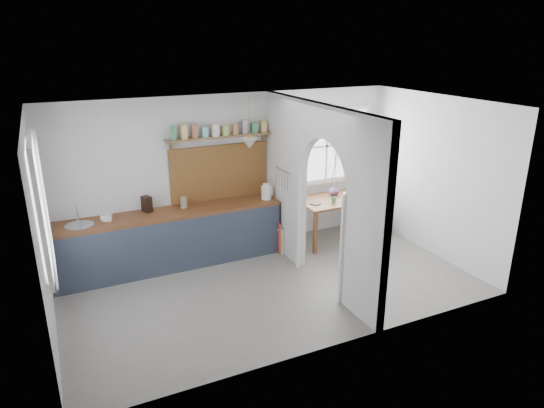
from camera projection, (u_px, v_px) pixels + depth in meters
name	position (u px, v px, depth m)	size (l,w,h in m)	color
floor	(273.00, 286.00, 7.05)	(5.80, 3.20, 0.01)	slate
ceiling	(273.00, 106.00, 6.20)	(5.80, 3.20, 0.01)	silver
walls	(273.00, 202.00, 6.62)	(5.81, 3.21, 2.60)	silver
partition	(315.00, 184.00, 6.91)	(0.12, 3.20, 2.60)	silver
kitchen_window	(38.00, 208.00, 5.35)	(0.10, 1.16, 1.50)	white
nook_window	(327.00, 146.00, 8.59)	(1.76, 0.10, 1.30)	white
counter	(171.00, 238.00, 7.58)	(3.50, 0.60, 0.90)	brown
sink	(79.00, 226.00, 6.89)	(0.40, 0.40, 0.02)	silver
backsplash	(220.00, 172.00, 7.87)	(1.65, 0.03, 0.90)	brown
shelf	(220.00, 133.00, 7.58)	(1.75, 0.20, 0.21)	olive
pendant_lamp	(250.00, 143.00, 7.48)	(0.26, 0.26, 0.16)	#F2E8CF
utensil_rail	(283.00, 171.00, 7.59)	(0.02, 0.02, 0.50)	silver
dining_table	(333.00, 220.00, 8.52)	(1.24, 0.83, 0.78)	brown
chair_left	(283.00, 224.00, 8.18)	(0.40, 0.40, 0.88)	silver
chair_right	(373.00, 208.00, 8.93)	(0.41, 0.41, 0.90)	silver
kettle	(266.00, 191.00, 7.96)	(0.22, 0.18, 0.26)	white
mug_a	(109.00, 218.00, 7.01)	(0.11, 0.11, 0.10)	white
mug_b	(105.00, 218.00, 6.99)	(0.14, 0.14, 0.11)	white
knife_block	(147.00, 204.00, 7.38)	(0.11, 0.16, 0.24)	black
jar	(184.00, 202.00, 7.56)	(0.11, 0.11, 0.17)	gray
towel_magenta	(279.00, 238.00, 8.03)	(0.02, 0.03, 0.54)	#BC1C44
towel_orange	(280.00, 240.00, 8.00)	(0.02, 0.03, 0.55)	orange
bowl	(354.00, 196.00, 8.42)	(0.33, 0.33, 0.08)	silver
table_cup	(333.00, 200.00, 8.19)	(0.10, 0.10, 0.09)	#539356
plate	(315.00, 203.00, 8.15)	(0.20, 0.20, 0.02)	black
vase	(334.00, 190.00, 8.54)	(0.18, 0.18, 0.19)	#583B63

